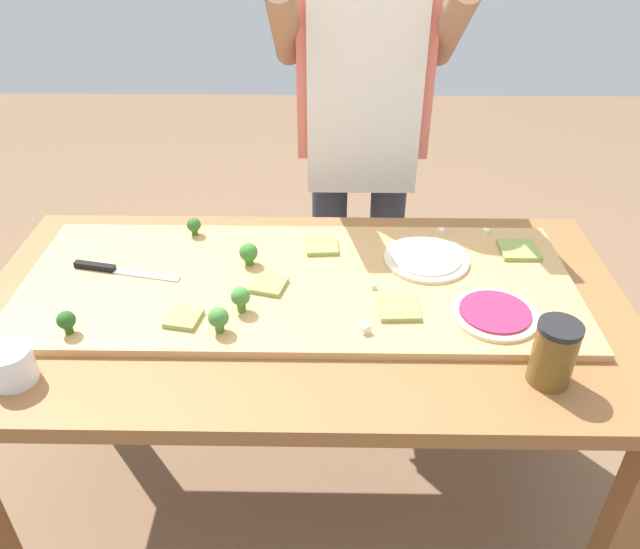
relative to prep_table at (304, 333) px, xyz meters
The scene contains 23 objects.
ground_plane 0.68m from the prep_table, ahead, with size 8.00×8.00×0.00m, color brown.
prep_table is the anchor object (origin of this frame).
cutting_board 0.13m from the prep_table, 103.92° to the left, with size 1.37×0.54×0.02m, color tan.
chefs_knife 0.51m from the prep_table, 169.64° to the left, with size 0.28×0.08×0.02m.
pizza_whole_white_garlic 0.37m from the prep_table, 25.39° to the left, with size 0.22×0.22×0.02m.
pizza_whole_beet_magenta 0.47m from the prep_table, 10.58° to the right, with size 0.20×0.20×0.02m.
pizza_slice_near_left 0.25m from the prep_table, 78.25° to the left, with size 0.08×0.08×0.01m, color #899E4C.
pizza_slice_far_left 0.62m from the prep_table, 19.31° to the left, with size 0.10×0.10×0.01m, color #899E4C.
pizza_slice_center 0.16m from the prep_table, 163.57° to the left, with size 0.08×0.08×0.01m, color #899E4C.
pizza_slice_near_right 0.27m from the prep_table, 15.84° to the right, with size 0.09×0.09×0.01m, color #899E4C.
pizza_slice_far_right 0.32m from the prep_table, 157.76° to the right, with size 0.07×0.07×0.01m, color #899E4C.
broccoli_floret_center_right 0.25m from the prep_table, 138.15° to the left, with size 0.05×0.05×0.06m.
broccoli_floret_back_left 0.23m from the prep_table, 152.86° to the right, with size 0.04×0.04×0.06m.
broccoli_floret_center_left 0.44m from the prep_table, 138.42° to the left, with size 0.04×0.04×0.05m.
broccoli_floret_front_left 0.56m from the prep_table, 162.95° to the right, with size 0.04×0.04×0.06m.
broccoli_floret_front_mid 0.28m from the prep_table, 140.63° to the right, with size 0.05×0.05×0.06m.
cheese_crumble_a 0.50m from the prep_table, 38.18° to the left, with size 0.01×0.01×0.01m, color white.
cheese_crumble_b 0.59m from the prep_table, 30.36° to the left, with size 0.02×0.02×0.02m, color white.
cheese_crumble_c 0.22m from the prep_table, ahead, with size 0.01×0.01×0.01m, color silver.
cheese_crumble_d 0.24m from the prep_table, 45.25° to the right, with size 0.02×0.02×0.02m, color silver.
flour_cup 0.66m from the prep_table, 153.83° to the right, with size 0.09×0.09×0.08m.
sauce_jar 0.61m from the prep_table, 27.59° to the right, with size 0.09×0.09×0.14m.
cook_center 0.76m from the prep_table, 76.34° to the left, with size 0.54×0.39×1.67m.
Camera 1 is at (0.06, -1.22, 1.68)m, focal length 34.90 mm.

